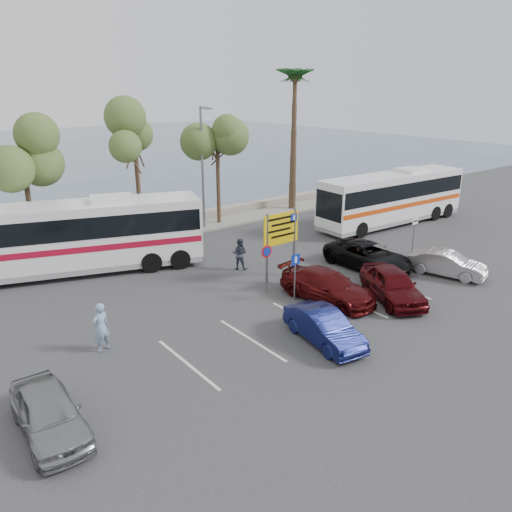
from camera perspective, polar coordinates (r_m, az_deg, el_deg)
ground at (r=22.96m, az=6.11°, el=-5.53°), size 120.00×120.00×0.00m
kerb_strip at (r=33.73m, az=-10.58°, el=2.49°), size 44.00×2.40×0.15m
seawall at (r=35.40m, az=-12.12°, el=3.55°), size 48.00×0.80×0.60m
sea at (r=76.87m, az=-27.11°, el=9.92°), size 140.00×140.00×0.00m
tree_left at (r=29.83m, az=-25.21°, el=10.54°), size 3.20×3.20×7.20m
tree_mid at (r=31.86m, az=-13.76°, el=13.40°), size 3.20×3.20×8.00m
tree_right at (r=34.82m, az=-4.47°, el=13.50°), size 3.20×3.20×7.40m
palm_tree at (r=38.97m, az=4.49°, el=19.54°), size 4.80×4.80×11.20m
street_lamp_right at (r=33.80m, az=-6.09°, el=10.60°), size 0.45×1.15×8.01m
direction_sign at (r=24.95m, az=2.89°, el=2.55°), size 2.20×0.12×3.60m
sign_no_stop at (r=23.64m, az=1.19°, el=-0.55°), size 0.60×0.08×2.35m
sign_parking at (r=22.80m, az=4.50°, el=-1.66°), size 0.50×0.07×2.25m
sign_taxi at (r=30.54m, az=17.62°, el=2.79°), size 0.50×0.07×2.20m
lane_markings at (r=21.59m, az=5.76°, el=-7.17°), size 12.02×4.20×0.01m
coach_bus_left at (r=27.66m, az=-19.76°, el=1.83°), size 12.98×6.63×3.98m
coach_bus_right at (r=36.79m, az=15.31°, el=6.24°), size 12.37×3.26×3.82m
car_silver_a at (r=15.96m, az=-22.60°, el=-16.22°), size 1.71×4.01×1.35m
car_blue at (r=19.59m, az=7.77°, el=-8.06°), size 1.95×4.06×1.28m
car_maroon at (r=23.26m, az=8.18°, el=-3.42°), size 2.57×5.00×1.39m
car_red at (r=23.89m, az=15.34°, el=-3.16°), size 3.58×4.73×1.50m
suv_black at (r=27.66m, az=12.70°, el=0.02°), size 2.34×5.07×1.41m
car_silver_b at (r=27.83m, az=20.99°, el=-0.83°), size 2.42×4.12×1.28m
pedestrian_near at (r=19.57m, az=-17.31°, el=-7.78°), size 0.80×0.63×1.92m
pedestrian_far at (r=26.82m, az=-1.90°, el=0.25°), size 1.04×1.07×1.74m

